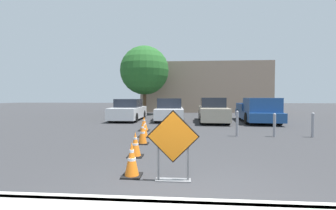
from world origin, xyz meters
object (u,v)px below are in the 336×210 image
object	(u,v)px
pickup_truck	(258,111)
road_closed_sign	(173,143)
traffic_cone_nearest	(132,160)
traffic_cone_second	(135,144)
bollard_second	(274,124)
traffic_cone_fourth	(144,129)
parked_car_second	(170,110)
bollard_nearest	(237,123)
traffic_cone_fifth	(144,124)
traffic_cone_third	(143,133)
parked_car_nearest	(128,110)
bollard_third	(313,124)
parked_car_third	(213,111)

from	to	relation	value
pickup_truck	road_closed_sign	bearing A→B (deg)	68.86
road_closed_sign	pickup_truck	distance (m)	11.72
traffic_cone_nearest	traffic_cone_second	size ratio (longest dim) A/B	1.04
pickup_truck	bollard_second	size ratio (longest dim) A/B	5.36
traffic_cone_fourth	parked_car_second	world-z (taller)	parked_car_second
parked_car_second	bollard_second	xyz separation A→B (m)	(4.81, -6.26, -0.19)
traffic_cone_nearest	bollard_nearest	world-z (taller)	bollard_nearest
traffic_cone_fourth	traffic_cone_fifth	bearing A→B (deg)	100.24
traffic_cone_fifth	traffic_cone_second	bearing A→B (deg)	-82.39
traffic_cone_second	parked_car_second	bearing A→B (deg)	88.36
traffic_cone_fourth	traffic_cone_third	bearing A→B (deg)	-81.26
traffic_cone_nearest	bollard_second	distance (m)	6.97
parked_car_nearest	bollard_second	world-z (taller)	parked_car_nearest
traffic_cone_nearest	bollard_second	bearing A→B (deg)	46.25
road_closed_sign	parked_car_nearest	bearing A→B (deg)	108.47
bollard_nearest	bollard_second	bearing A→B (deg)	0.00
road_closed_sign	parked_car_second	world-z (taller)	parked_car_second
traffic_cone_third	bollard_second	size ratio (longest dim) A/B	0.82
road_closed_sign	traffic_cone_nearest	xyz separation A→B (m)	(-0.87, 0.21, -0.41)
road_closed_sign	traffic_cone_fourth	size ratio (longest dim) A/B	2.10
traffic_cone_third	parked_car_nearest	xyz separation A→B (m)	(-2.53, 7.92, 0.30)
parked_car_second	bollard_third	world-z (taller)	parked_car_second
bollard_nearest	traffic_cone_fifth	bearing A→B (deg)	163.27
traffic_cone_second	parked_car_nearest	size ratio (longest dim) A/B	0.16
road_closed_sign	traffic_cone_nearest	size ratio (longest dim) A/B	1.94
parked_car_nearest	parked_car_third	bearing A→B (deg)	174.50
traffic_cone_fifth	bollard_nearest	distance (m)	4.39
traffic_cone_fourth	bollard_second	world-z (taller)	bollard_second
traffic_cone_second	pickup_truck	xyz separation A→B (m)	(6.12, 8.86, 0.38)
traffic_cone_second	bollard_third	distance (m)	7.48
parked_car_third	parked_car_second	bearing A→B (deg)	-12.62
traffic_cone_fourth	traffic_cone_fifth	distance (m)	1.69
traffic_cone_nearest	parked_car_nearest	size ratio (longest dim) A/B	0.17
traffic_cone_second	parked_car_second	distance (m)	9.76
bollard_third	traffic_cone_nearest	bearing A→B (deg)	-141.56
traffic_cone_third	bollard_second	xyz separation A→B (m)	(5.21, 1.81, 0.13)
road_closed_sign	traffic_cone_nearest	bearing A→B (deg)	166.19
parked_car_nearest	pickup_truck	bearing A→B (deg)	175.74
traffic_cone_fifth	parked_car_second	size ratio (longest dim) A/B	0.15
traffic_cone_second	traffic_cone_fourth	bearing A→B (deg)	96.19
traffic_cone_second	bollard_second	bearing A→B (deg)	34.46
bollard_nearest	bollard_third	distance (m)	3.05
parked_car_third	bollard_nearest	world-z (taller)	parked_car_third
traffic_cone_fourth	traffic_cone_second	bearing A→B (deg)	-83.81
pickup_truck	bollard_second	xyz separation A→B (m)	(-1.03, -5.36, -0.20)
traffic_cone_third	pickup_truck	size ratio (longest dim) A/B	0.15
traffic_cone_nearest	traffic_cone_fourth	world-z (taller)	traffic_cone_nearest
parked_car_second	parked_car_third	xyz separation A→B (m)	(2.93, -0.77, 0.03)
parked_car_third	bollard_third	size ratio (longest dim) A/B	4.65
traffic_cone_third	traffic_cone_fourth	size ratio (longest dim) A/B	1.20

